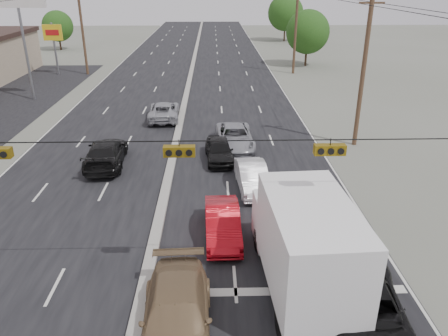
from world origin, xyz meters
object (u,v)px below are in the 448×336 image
(tree_right_mid, at_px, (308,32))
(oncoming_near, at_px, (106,153))
(box_truck, at_px, (304,243))
(queue_car_c, at_px, (235,137))
(tan_sedan, at_px, (177,317))
(black_suv, at_px, (366,312))
(oncoming_far, at_px, (164,111))
(tree_left_far, at_px, (58,26))
(utility_pole_right_b, at_px, (363,71))
(tree_right_far, at_px, (286,13))
(utility_pole_right_c, at_px, (296,30))
(queue_car_a, at_px, (219,150))
(pole_sign_far, at_px, (53,37))
(queue_car_b, at_px, (252,177))
(pole_sign_billboard, at_px, (17,1))
(utility_pole_left_c, at_px, (82,30))
(red_sedan, at_px, (223,223))

(tree_right_mid, relative_size, oncoming_near, 1.30)
(box_truck, distance_m, queue_car_c, 15.08)
(tan_sedan, height_order, queue_car_c, tan_sedan)
(black_suv, relative_size, oncoming_far, 1.06)
(tree_right_mid, bearing_deg, oncoming_far, -124.67)
(tan_sedan, xyz_separation_m, oncoming_far, (-2.80, 23.88, -0.08))
(tree_right_mid, xyz_separation_m, box_truck, (-9.18, -45.33, -2.34))
(tree_left_far, bearing_deg, utility_pole_right_b, -52.52)
(tree_left_far, xyz_separation_m, tree_right_mid, (37.00, -15.00, 0.62))
(tree_left_far, bearing_deg, tree_right_far, 14.74)
(utility_pole_right_c, relative_size, oncoming_far, 1.93)
(oncoming_near, xyz_separation_m, oncoming_far, (2.61, 9.54, -0.08))
(oncoming_near, bearing_deg, tree_right_mid, -123.89)
(oncoming_near, bearing_deg, queue_car_a, -179.89)
(pole_sign_far, height_order, tree_right_mid, tree_right_mid)
(tree_left_far, height_order, queue_car_b, tree_left_far)
(pole_sign_far, bearing_deg, tree_right_mid, 9.16)
(tree_right_far, bearing_deg, pole_sign_billboard, -125.99)
(tree_right_mid, height_order, tan_sedan, tree_right_mid)
(queue_car_a, height_order, queue_car_b, queue_car_b)
(utility_pole_left_c, height_order, oncoming_near, utility_pole_left_c)
(tree_right_far, bearing_deg, pole_sign_far, -136.85)
(pole_sign_billboard, relative_size, tree_right_far, 1.35)
(black_suv, bearing_deg, tree_right_far, 89.07)
(tan_sedan, distance_m, oncoming_near, 15.32)
(oncoming_far, bearing_deg, utility_pole_left_c, -62.06)
(red_sedan, bearing_deg, tan_sedan, -106.94)
(pole_sign_billboard, xyz_separation_m, tree_right_far, (30.50, 42.00, -3.91))
(black_suv, bearing_deg, queue_car_c, 107.13)
(utility_pole_right_b, distance_m, tan_sedan, 21.24)
(utility_pole_left_c, height_order, black_suv, utility_pole_left_c)
(queue_car_a, bearing_deg, tree_left_far, 113.40)
(utility_pole_right_c, xyz_separation_m, black_suv, (-4.97, -42.48, -4.34))
(utility_pole_left_c, bearing_deg, black_suv, -64.76)
(utility_pole_right_c, distance_m, tree_right_far, 30.20)
(utility_pole_right_c, distance_m, tree_left_far, 39.90)
(utility_pole_left_c, height_order, queue_car_c, utility_pole_left_c)
(tan_sedan, height_order, queue_car_a, tan_sedan)
(utility_pole_right_b, relative_size, oncoming_far, 1.93)
(utility_pole_left_c, distance_m, oncoming_far, 22.20)
(red_sedan, bearing_deg, utility_pole_right_b, 49.21)
(red_sedan, xyz_separation_m, queue_car_a, (0.00, 8.98, -0.01))
(tan_sedan, bearing_deg, black_suv, -0.98)
(black_suv, relative_size, queue_car_b, 1.26)
(queue_car_a, bearing_deg, queue_car_b, -71.56)
(pole_sign_billboard, relative_size, oncoming_far, 2.12)
(black_suv, height_order, oncoming_far, black_suv)
(utility_pole_right_b, xyz_separation_m, tree_right_mid, (2.50, 30.00, -0.77))
(pole_sign_billboard, distance_m, pole_sign_far, 12.89)
(utility_pole_right_b, relative_size, oncoming_near, 1.82)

